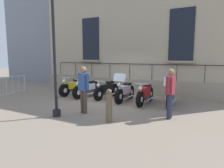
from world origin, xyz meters
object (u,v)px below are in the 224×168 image
Objects in this scene: motorcycle_blue at (171,96)px; bollard at (109,105)px; motorcycle_silver at (125,92)px; crowd_barrier at (10,86)px; motorcycle_yellow at (74,87)px; motorcycle_red at (145,94)px; motorcycle_black at (107,90)px; lamppost at (54,31)px; pedestrian_walking at (83,87)px; motorcycle_white at (88,89)px; pedestrian_standing at (170,91)px.

motorcycle_blue is 3.43m from bollard.
crowd_barrier is (1.86, -5.91, 0.12)m from motorcycle_silver.
motorcycle_red is at bearing 87.55° from motorcycle_yellow.
motorcycle_silver is (0.18, 1.09, 0.03)m from motorcycle_black.
lamppost is 2.94× the size of pedestrian_walking.
bollard is at bearing 100.38° from lamppost.
motorcycle_blue is at bearing 137.87° from lamppost.
motorcycle_yellow is 1.01× the size of motorcycle_white.
motorcycle_blue reaches higher than motorcycle_black.
motorcycle_red is 0.89× the size of crowd_barrier.
motorcycle_black is (-0.19, 1.05, -0.01)m from motorcycle_white.
lamppost reaches higher than motorcycle_white.
bollard is at bearing 15.64° from motorcycle_silver.
pedestrian_walking reaches higher than motorcycle_red.
pedestrian_walking is at bearing 32.67° from motorcycle_white.
lamppost is at bearing -42.13° from motorcycle_blue.
bollard is (3.22, 1.94, 0.13)m from motorcycle_black.
motorcycle_white is 1.26× the size of pedestrian_standing.
pedestrian_walking reaches higher than motorcycle_yellow.
motorcycle_yellow reaches higher than motorcycle_white.
crowd_barrier is at bearing -98.05° from pedestrian_walking.
crowd_barrier is (1.80, -6.94, 0.13)m from motorcycle_red.
motorcycle_black is at bearing -118.16° from pedestrian_standing.
motorcycle_red is 0.40× the size of lamppost.
motorcycle_white is at bearing -110.43° from pedestrian_standing.
pedestrian_standing is at bearing 69.57° from motorcycle_white.
motorcycle_white is at bearing -90.82° from motorcycle_red.
motorcycle_red is at bearing -139.10° from pedestrian_standing.
lamppost reaches higher than crowd_barrier.
motorcycle_red reaches higher than motorcycle_black.
motorcycle_yellow is 3.91m from pedestrian_walking.
crowd_barrier is (1.98, -2.73, 0.14)m from motorcycle_yellow.
motorcycle_blue is (0.03, 3.20, 0.02)m from motorcycle_black.
motorcycle_white is 1.23× the size of pedestrian_walking.
motorcycle_red is at bearing 176.45° from bollard.
motorcycle_red reaches higher than motorcycle_white.
motorcycle_black is 3.76m from bollard.
pedestrian_standing is at bearing 71.84° from motorcycle_yellow.
motorcycle_blue reaches higher than crowd_barrier.
bollard reaches higher than motorcycle_white.
motorcycle_blue is 1.22× the size of pedestrian_standing.
pedestrian_standing is (1.68, 1.46, 0.53)m from motorcycle_red.
pedestrian_standing is (1.74, 2.49, 0.52)m from motorcycle_silver.
lamppost is 2.26× the size of crowd_barrier.
pedestrian_standing reaches higher than motorcycle_silver.
motorcycle_yellow is 4.81m from lamppost.
lamppost is at bearing -32.56° from motorcycle_red.
pedestrian_standing is (1.89, 0.38, 0.53)m from motorcycle_blue.
pedestrian_standing is (-1.30, 1.64, 0.42)m from bollard.
motorcycle_silver is 1.84× the size of bollard.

